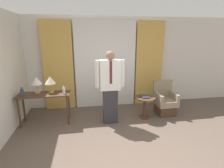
{
  "coord_description": "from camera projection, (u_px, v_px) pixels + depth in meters",
  "views": [
    {
      "loc": [
        -0.63,
        -2.19,
        2.13
      ],
      "look_at": [
        -0.01,
        1.69,
        1.05
      ],
      "focal_mm": 28.0,
      "sensor_mm": 36.0,
      "label": 1
    }
  ],
  "objects": [
    {
      "name": "curtain_sheer_center",
      "position": [
        105.0,
        65.0,
        5.25
      ],
      "size": [
        1.81,
        0.06,
        2.58
      ],
      "color": "white",
      "rests_on": "ground_plane"
    },
    {
      "name": "person",
      "position": [
        110.0,
        85.0,
        4.23
      ],
      "size": [
        0.71,
        0.23,
        1.81
      ],
      "color": "#2D2D33",
      "rests_on": "ground_plane"
    },
    {
      "name": "book",
      "position": [
        145.0,
        97.0,
        4.6
      ],
      "size": [
        0.19,
        0.23,
        0.03
      ],
      "color": "#2D334C",
      "rests_on": "side_table"
    },
    {
      "name": "armchair",
      "position": [
        165.0,
        102.0,
        4.93
      ],
      "size": [
        0.54,
        0.59,
        0.92
      ],
      "color": "#4C3323",
      "rests_on": "ground_plane"
    },
    {
      "name": "bottle_near_edge",
      "position": [
        64.0,
        91.0,
        4.22
      ],
      "size": [
        0.07,
        0.07,
        0.2
      ],
      "color": "silver",
      "rests_on": "desk"
    },
    {
      "name": "side_table",
      "position": [
        145.0,
        104.0,
        4.64
      ],
      "size": [
        0.54,
        0.54,
        0.58
      ],
      "color": "#4C3323",
      "rests_on": "ground_plane"
    },
    {
      "name": "desk",
      "position": [
        44.0,
        99.0,
        4.29
      ],
      "size": [
        1.24,
        0.47,
        0.77
      ],
      "color": "#4C3323",
      "rests_on": "ground_plane"
    },
    {
      "name": "curtain_drape_left",
      "position": [
        58.0,
        66.0,
        5.04
      ],
      "size": [
        0.85,
        0.06,
        2.58
      ],
      "color": "gold",
      "rests_on": "ground_plane"
    },
    {
      "name": "curtain_drape_right",
      "position": [
        149.0,
        64.0,
        5.46
      ],
      "size": [
        0.85,
        0.06,
        2.58
      ],
      "color": "gold",
      "rests_on": "ground_plane"
    },
    {
      "name": "table_lamp_left",
      "position": [
        36.0,
        81.0,
        4.24
      ],
      "size": [
        0.26,
        0.26,
        0.41
      ],
      "color": "tan",
      "rests_on": "desk"
    },
    {
      "name": "wall_back",
      "position": [
        105.0,
        63.0,
        5.35
      ],
      "size": [
        10.0,
        0.06,
        2.7
      ],
      "color": "silver",
      "rests_on": "ground_plane"
    },
    {
      "name": "bottle_by_lamp",
      "position": [
        22.0,
        93.0,
        4.04
      ],
      "size": [
        0.08,
        0.08,
        0.22
      ],
      "color": "#2D3851",
      "rests_on": "desk"
    },
    {
      "name": "table_lamp_right",
      "position": [
        50.0,
        81.0,
        4.29
      ],
      "size": [
        0.26,
        0.26,
        0.41
      ],
      "color": "tan",
      "rests_on": "desk"
    }
  ]
}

